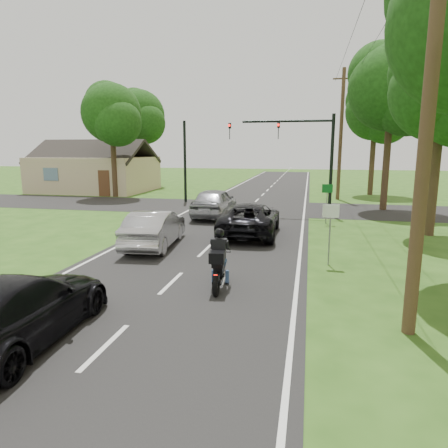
{
  "coord_description": "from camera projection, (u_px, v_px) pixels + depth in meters",
  "views": [
    {
      "loc": [
        3.94,
        -10.85,
        3.98
      ],
      "look_at": [
        0.99,
        3.0,
        1.3
      ],
      "focal_mm": 32.0,
      "sensor_mm": 36.0,
      "label": 1
    }
  ],
  "objects": [
    {
      "name": "dark_suv",
      "position": [
        250.0,
        219.0,
        18.58
      ],
      "size": [
        2.6,
        5.45,
        1.5
      ],
      "primitive_type": "imported",
      "rotation": [
        0.0,
        0.0,
        3.16
      ],
      "color": "black",
      "rests_on": "road"
    },
    {
      "name": "tree_row_e",
      "position": [
        379.0,
        114.0,
        33.53
      ],
      "size": [
        5.28,
        5.12,
        9.61
      ],
      "color": "#332316",
      "rests_on": "ground"
    },
    {
      "name": "utility_pole_near",
      "position": [
        430.0,
        92.0,
        7.84
      ],
      "size": [
        1.6,
        0.28,
        10.0
      ],
      "color": "brown",
      "rests_on": "ground"
    },
    {
      "name": "tree_left_far",
      "position": [
        141.0,
        118.0,
        42.06
      ],
      "size": [
        5.76,
        5.58,
        10.14
      ],
      "color": "#332316",
      "rests_on": "ground"
    },
    {
      "name": "sign_green",
      "position": [
        327.0,
        194.0,
        21.22
      ],
      "size": [
        0.55,
        0.07,
        2.12
      ],
      "color": "slate",
      "rests_on": "ground"
    },
    {
      "name": "tree_left_near",
      "position": [
        113.0,
        117.0,
        32.18
      ],
      "size": [
        5.12,
        4.96,
        9.22
      ],
      "color": "#332316",
      "rests_on": "ground"
    },
    {
      "name": "house",
      "position": [
        96.0,
        172.0,
        37.99
      ],
      "size": [
        10.2,
        8.0,
        4.84
      ],
      "color": "tan",
      "rests_on": "ground"
    },
    {
      "name": "road",
      "position": [
        233.0,
        223.0,
        21.58
      ],
      "size": [
        8.0,
        100.0,
        0.01
      ],
      "primitive_type": "cube",
      "color": "black",
      "rests_on": "ground"
    },
    {
      "name": "ground",
      "position": [
        171.0,
        283.0,
        11.98
      ],
      "size": [
        140.0,
        140.0,
        0.0
      ],
      "primitive_type": "plane",
      "color": "#294F16",
      "rests_on": "ground"
    },
    {
      "name": "cross_road",
      "position": [
        249.0,
        208.0,
        27.35
      ],
      "size": [
        60.0,
        7.0,
        0.01
      ],
      "primitive_type": "cube",
      "color": "black",
      "rests_on": "ground"
    },
    {
      "name": "traffic_signal",
      "position": [
        300.0,
        146.0,
        23.97
      ],
      "size": [
        6.38,
        0.44,
        6.0
      ],
      "color": "black",
      "rests_on": "ground"
    },
    {
      "name": "motorcycle_rider",
      "position": [
        219.0,
        265.0,
        11.46
      ],
      "size": [
        0.62,
        2.06,
        1.77
      ],
      "rotation": [
        0.0,
        0.0,
        0.1
      ],
      "color": "black",
      "rests_on": "ground"
    },
    {
      "name": "silver_sedan",
      "position": [
        155.0,
        229.0,
        16.33
      ],
      "size": [
        2.04,
        4.69,
        1.5
      ],
      "primitive_type": "imported",
      "rotation": [
        0.0,
        0.0,
        3.24
      ],
      "color": "#B0B0B5",
      "rests_on": "road"
    },
    {
      "name": "sign_white",
      "position": [
        330.0,
        220.0,
        13.58
      ],
      "size": [
        0.55,
        0.07,
        2.12
      ],
      "color": "slate",
      "rests_on": "ground"
    },
    {
      "name": "tree_row_d",
      "position": [
        397.0,
        92.0,
        24.83
      ],
      "size": [
        5.76,
        5.58,
        10.45
      ],
      "color": "#332316",
      "rests_on": "ground"
    },
    {
      "name": "utility_pole_far",
      "position": [
        341.0,
        134.0,
        30.9
      ],
      "size": [
        1.6,
        0.28,
        10.0
      ],
      "color": "brown",
      "rests_on": "ground"
    },
    {
      "name": "dark_car_behind",
      "position": [
        17.0,
        309.0,
        8.19
      ],
      "size": [
        2.25,
        5.07,
        1.45
      ],
      "primitive_type": "imported",
      "rotation": [
        0.0,
        0.0,
        3.19
      ],
      "color": "black",
      "rests_on": "road"
    },
    {
      "name": "signal_pole_far",
      "position": [
        185.0,
        162.0,
        29.78
      ],
      "size": [
        0.2,
        0.2,
        6.0
      ],
      "primitive_type": "cylinder",
      "color": "black",
      "rests_on": "ground"
    },
    {
      "name": "silver_suv",
      "position": [
        215.0,
        202.0,
        23.52
      ],
      "size": [
        2.03,
        5.01,
        1.71
      ],
      "primitive_type": "imported",
      "rotation": [
        0.0,
        0.0,
        3.14
      ],
      "color": "gray",
      "rests_on": "road"
    }
  ]
}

